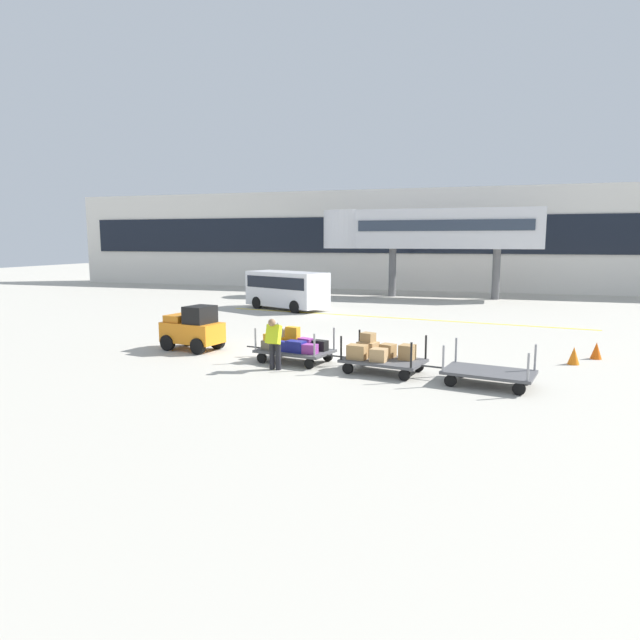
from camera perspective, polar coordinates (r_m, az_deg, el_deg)
ground_plane at (r=19.11m, az=-0.56°, el=-3.35°), size 120.00×120.00×0.00m
apron_lead_line at (r=27.77m, az=7.57°, el=0.22°), size 18.46×2.60×0.01m
terminal_building at (r=44.18m, az=9.91°, el=8.14°), size 59.79×2.51×7.72m
jet_bridge at (r=38.13m, az=10.18°, el=9.14°), size 14.47×3.00×5.88m
baggage_tug at (r=19.90m, az=-12.96°, el=-0.89°), size 2.27×1.57×1.58m
baggage_cart_lead at (r=17.55m, az=-2.79°, el=-2.69°), size 3.08×1.82×1.10m
baggage_cart_middle at (r=16.29m, az=6.14°, el=-3.58°), size 3.08×1.82×1.10m
baggage_cart_tail at (r=15.41m, az=16.98°, el=-5.22°), size 3.08×1.82×1.10m
baggage_handler at (r=16.41m, az=-4.76°, el=-2.22°), size 0.41×0.44×1.56m
shuttle_van at (r=30.89m, az=-3.45°, el=3.38°), size 5.16×3.70×2.10m
safety_cone_near at (r=18.95m, az=24.69°, el=-3.36°), size 0.36×0.36×0.55m
safety_cone_far at (r=20.14m, az=26.60°, el=-2.84°), size 0.36×0.36×0.55m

